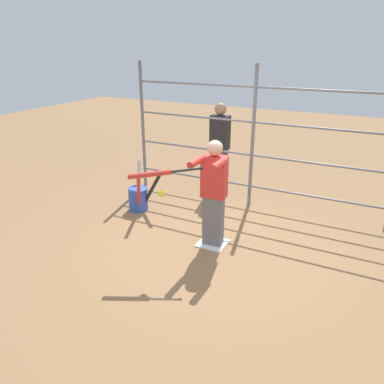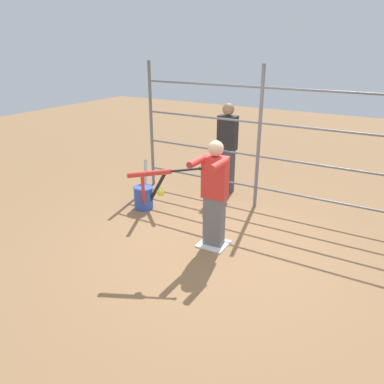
{
  "view_description": "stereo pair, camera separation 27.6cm",
  "coord_description": "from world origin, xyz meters",
  "px_view_note": "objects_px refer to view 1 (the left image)",
  "views": [
    {
      "loc": [
        -1.9,
        4.4,
        2.72
      ],
      "look_at": [
        0.18,
        0.31,
        0.89
      ],
      "focal_mm": 35.0,
      "sensor_mm": 36.0,
      "label": 1
    },
    {
      "loc": [
        -2.15,
        4.27,
        2.72
      ],
      "look_at": [
        0.18,
        0.31,
        0.89
      ],
      "focal_mm": 35.0,
      "sensor_mm": 36.0,
      "label": 2
    }
  ],
  "objects_px": {
    "bat_bucket": "(139,197)",
    "bystander_behind_fence": "(220,147)",
    "baseball_bat_swinging": "(156,174)",
    "softball_in_flight": "(162,193)",
    "batter": "(213,191)"
  },
  "relations": [
    {
      "from": "bat_bucket",
      "to": "bystander_behind_fence",
      "type": "height_order",
      "value": "bystander_behind_fence"
    },
    {
      "from": "softball_in_flight",
      "to": "bat_bucket",
      "type": "bearing_deg",
      "value": -45.36
    },
    {
      "from": "baseball_bat_swinging",
      "to": "softball_in_flight",
      "type": "xyz_separation_m",
      "value": [
        -0.12,
        0.08,
        -0.22
      ]
    },
    {
      "from": "bat_bucket",
      "to": "softball_in_flight",
      "type": "bearing_deg",
      "value": 134.64
    },
    {
      "from": "batter",
      "to": "bat_bucket",
      "type": "height_order",
      "value": "batter"
    },
    {
      "from": "bat_bucket",
      "to": "bystander_behind_fence",
      "type": "bearing_deg",
      "value": -120.85
    },
    {
      "from": "batter",
      "to": "baseball_bat_swinging",
      "type": "height_order",
      "value": "batter"
    },
    {
      "from": "baseball_bat_swinging",
      "to": "softball_in_flight",
      "type": "bearing_deg",
      "value": 147.71
    },
    {
      "from": "batter",
      "to": "bystander_behind_fence",
      "type": "height_order",
      "value": "bystander_behind_fence"
    },
    {
      "from": "softball_in_flight",
      "to": "bystander_behind_fence",
      "type": "relative_size",
      "value": 0.06
    },
    {
      "from": "baseball_bat_swinging",
      "to": "bat_bucket",
      "type": "distance_m",
      "value": 1.95
    },
    {
      "from": "batter",
      "to": "bat_bucket",
      "type": "distance_m",
      "value": 1.83
    },
    {
      "from": "baseball_bat_swinging",
      "to": "bystander_behind_fence",
      "type": "height_order",
      "value": "bystander_behind_fence"
    },
    {
      "from": "batter",
      "to": "bystander_behind_fence",
      "type": "distance_m",
      "value": 2.15
    },
    {
      "from": "bat_bucket",
      "to": "bystander_behind_fence",
      "type": "xyz_separation_m",
      "value": [
        -0.88,
        -1.47,
        0.66
      ]
    }
  ]
}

